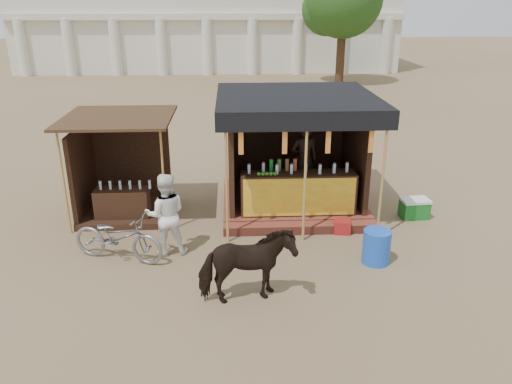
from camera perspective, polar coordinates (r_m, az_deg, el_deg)
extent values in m
plane|color=#846B4C|center=(9.30, 0.50, -9.94)|extent=(120.00, 120.00, 0.00)
cube|color=brown|center=(12.46, 4.16, -0.99)|extent=(3.40, 2.80, 0.22)
cube|color=brown|center=(11.06, 5.10, -4.08)|extent=(3.40, 0.35, 0.20)
cube|color=#3A2215|center=(11.37, 4.80, -0.07)|extent=(2.60, 0.55, 0.95)
cube|color=gold|center=(11.11, 4.99, -0.61)|extent=(2.50, 0.02, 0.88)
cube|color=#3A2215|center=(13.21, 3.68, 6.54)|extent=(3.00, 0.12, 2.50)
cube|color=#3A2215|center=(11.92, -2.87, 4.93)|extent=(0.12, 2.50, 2.50)
cube|color=#3A2215|center=(12.29, 11.32, 5.04)|extent=(0.12, 2.50, 2.50)
cube|color=black|center=(11.53, 4.63, 10.86)|extent=(3.60, 3.60, 0.06)
cube|color=black|center=(9.84, 5.91, 7.94)|extent=(3.60, 0.06, 0.36)
cylinder|color=tan|center=(10.10, -3.39, 1.29)|extent=(0.06, 0.06, 2.75)
cylinder|color=tan|center=(10.21, 5.63, 1.44)|extent=(0.06, 0.06, 2.75)
cylinder|color=tan|center=(10.56, 14.26, 1.55)|extent=(0.06, 0.06, 2.75)
cube|color=red|center=(9.85, -1.74, 5.84)|extent=(0.10, 0.02, 0.55)
cube|color=red|center=(9.90, 3.31, 5.89)|extent=(0.10, 0.02, 0.55)
cube|color=red|center=(10.03, 8.26, 5.91)|extent=(0.10, 0.02, 0.55)
cube|color=red|center=(10.23, 13.06, 5.88)|extent=(0.10, 0.02, 0.55)
imported|color=black|center=(12.24, 5.55, 3.67)|extent=(0.68, 0.46, 1.83)
cube|color=#3A2215|center=(12.37, -14.41, -1.99)|extent=(2.00, 2.00, 0.15)
cube|color=#3A2215|center=(12.92, -14.03, 3.66)|extent=(1.90, 0.10, 2.10)
cube|color=#3A2215|center=(12.27, -19.17, 2.16)|extent=(0.10, 1.90, 2.10)
cube|color=#472D19|center=(11.59, -15.52, 8.20)|extent=(2.40, 2.40, 0.06)
cylinder|color=tan|center=(11.31, -21.11, 0.99)|extent=(0.05, 0.05, 2.35)
cylinder|color=tan|center=(10.83, -10.51, 1.24)|extent=(0.05, 0.05, 2.35)
cube|color=#3A2215|center=(11.80, -14.99, -1.49)|extent=(1.20, 0.50, 0.80)
imported|color=black|center=(8.36, -1.07, -8.51)|extent=(1.69, 1.02, 1.34)
imported|color=gray|center=(10.08, -15.50, -4.98)|extent=(1.99, 1.22, 0.99)
imported|color=white|center=(10.00, -10.27, -2.52)|extent=(0.88, 0.71, 1.69)
cylinder|color=blue|center=(9.97, 13.60, -6.09)|extent=(0.71, 0.71, 0.68)
cube|color=#A11E1A|center=(11.14, 9.80, -3.87)|extent=(0.40, 0.40, 0.29)
cube|color=#186D23|center=(12.27, 17.64, -1.90)|extent=(0.65, 0.47, 0.40)
cube|color=white|center=(12.18, 17.76, -0.91)|extent=(0.67, 0.49, 0.06)
cube|color=silver|center=(37.98, -5.49, 19.96)|extent=(26.00, 7.00, 8.00)
cube|color=silver|center=(34.39, -5.72, 19.33)|extent=(26.00, 0.50, 0.40)
cylinder|color=silver|center=(37.03, -25.15, 14.70)|extent=(0.70, 0.70, 3.60)
cylinder|color=silver|center=(36.04, -20.58, 15.20)|extent=(0.70, 0.70, 3.60)
cylinder|color=silver|center=(35.29, -15.76, 15.62)|extent=(0.70, 0.70, 3.60)
cylinder|color=silver|center=(34.77, -10.75, 15.96)|extent=(0.70, 0.70, 3.60)
cylinder|color=silver|center=(34.51, -5.60, 16.17)|extent=(0.70, 0.70, 3.60)
cylinder|color=silver|center=(34.51, -0.42, 16.27)|extent=(0.70, 0.70, 3.60)
cylinder|color=silver|center=(34.76, 4.74, 16.24)|extent=(0.70, 0.70, 3.60)
cylinder|color=silver|center=(35.28, 9.77, 16.09)|extent=(0.70, 0.70, 3.60)
cylinder|color=silver|center=(36.03, 14.62, 15.83)|extent=(0.70, 0.70, 3.60)
cylinder|color=#382314|center=(30.76, 9.67, 15.74)|extent=(0.50, 0.50, 4.00)
sphere|color=#2E581E|center=(31.07, 8.16, 19.95)|extent=(2.99, 2.99, 2.99)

